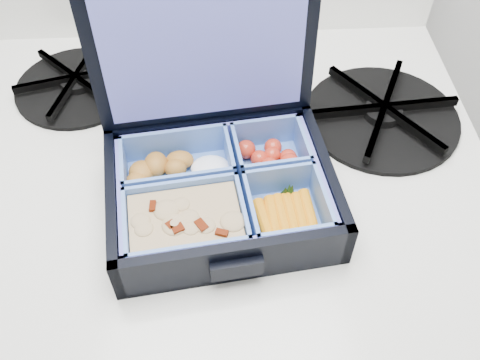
{
  "coord_description": "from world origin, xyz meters",
  "views": [
    {
      "loc": [
        0.58,
        1.22,
        1.49
      ],
      "look_at": [
        0.6,
        1.59,
        1.04
      ],
      "focal_mm": 40.0,
      "sensor_mm": 36.0,
      "label": 1
    }
  ],
  "objects_px": {
    "burner_grate": "(383,111)",
    "fork": "(309,107)",
    "bento_box": "(221,193)",
    "stove": "(223,338)"
  },
  "relations": [
    {
      "from": "stove",
      "to": "fork",
      "type": "distance_m",
      "value": 0.53
    },
    {
      "from": "bento_box",
      "to": "burner_grate",
      "type": "relative_size",
      "value": 1.21
    },
    {
      "from": "stove",
      "to": "bento_box",
      "type": "xyz_separation_m",
      "value": [
        0.01,
        -0.07,
        0.53
      ]
    },
    {
      "from": "bento_box",
      "to": "fork",
      "type": "relative_size",
      "value": 1.48
    },
    {
      "from": "burner_grate",
      "to": "fork",
      "type": "bearing_deg",
      "value": 164.21
    },
    {
      "from": "fork",
      "to": "bento_box",
      "type": "bearing_deg",
      "value": -71.43
    },
    {
      "from": "stove",
      "to": "burner_grate",
      "type": "height_order",
      "value": "burner_grate"
    },
    {
      "from": "stove",
      "to": "bento_box",
      "type": "relative_size",
      "value": 4.21
    },
    {
      "from": "stove",
      "to": "fork",
      "type": "xyz_separation_m",
      "value": [
        0.13,
        0.09,
        0.51
      ]
    },
    {
      "from": "stove",
      "to": "bento_box",
      "type": "height_order",
      "value": "bento_box"
    }
  ]
}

